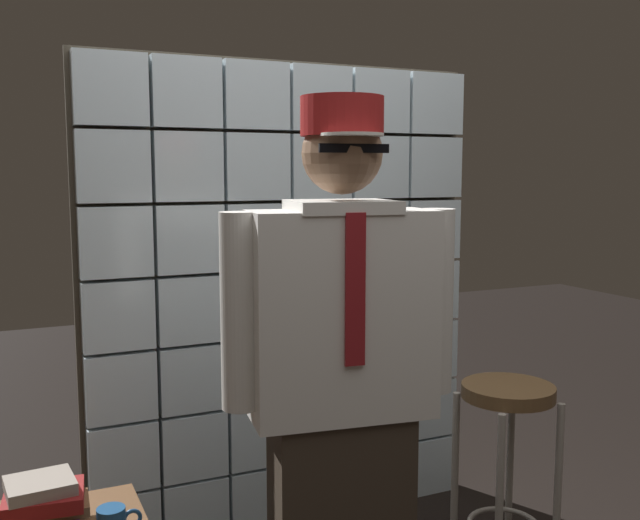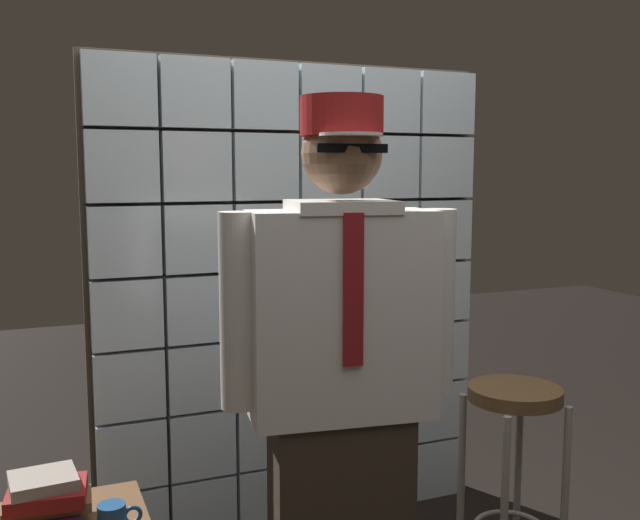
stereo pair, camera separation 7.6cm
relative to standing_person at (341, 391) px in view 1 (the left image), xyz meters
The scene contains 4 objects.
glass_block_wall 1.04m from the standing_person, 76.41° to the left, with size 1.75×0.10×2.04m.
standing_person is the anchor object (origin of this frame).
bar_stool 0.89m from the standing_person, 15.18° to the left, with size 0.34×0.34×0.77m.
book_stack 0.92m from the standing_person, 158.58° to the left, with size 0.26×0.21×0.15m.
Camera 1 is at (-1.14, -1.53, 1.55)m, focal length 40.11 mm.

